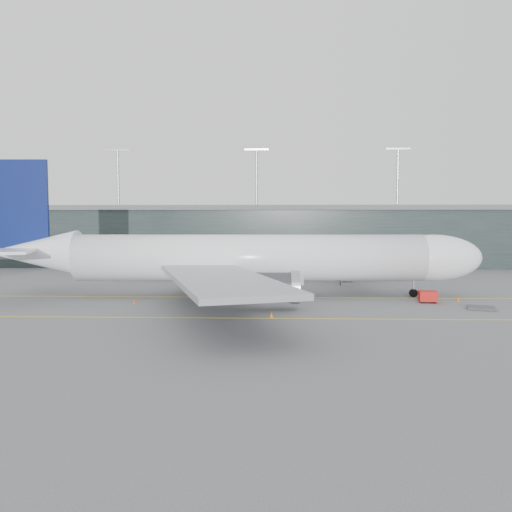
{
  "coord_description": "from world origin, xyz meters",
  "views": [
    {
      "loc": [
        9.23,
        -77.64,
        11.34
      ],
      "look_at": [
        6.67,
        -4.0,
        6.19
      ],
      "focal_mm": 35.0,
      "sensor_mm": 36.0,
      "label": 1
    }
  ],
  "objects": [
    {
      "name": "baggage_dolly",
      "position": [
        36.05,
        -13.09,
        0.2
      ],
      "size": [
        3.98,
        3.55,
        0.33
      ],
      "primitive_type": "cube",
      "rotation": [
        0.0,
        0.0,
        -0.31
      ],
      "color": "#3A393E",
      "rests_on": "ground"
    },
    {
      "name": "cone_wing_port",
      "position": [
        8.97,
        10.06,
        0.37
      ],
      "size": [
        0.46,
        0.46,
        0.74
      ],
      "primitive_type": "cone",
      "color": "#DF450C",
      "rests_on": "ground"
    },
    {
      "name": "uld_c",
      "position": [
        0.59,
        11.34,
        0.97
      ],
      "size": [
        2.07,
        1.68,
        1.85
      ],
      "rotation": [
        0.0,
        0.0,
        -0.02
      ],
      "color": "#35363A",
      "rests_on": "ground"
    },
    {
      "name": "cone_nose",
      "position": [
        35.49,
        -6.54,
        0.36
      ],
      "size": [
        0.45,
        0.45,
        0.71
      ],
      "primitive_type": "cone",
      "color": "#CB5F0B",
      "rests_on": "ground"
    },
    {
      "name": "taxiline_lead_main",
      "position": [
        5.0,
        20.0,
        0.01
      ],
      "size": [
        0.25,
        60.0,
        0.02
      ],
      "primitive_type": "cube",
      "color": "yellow",
      "rests_on": "ground"
    },
    {
      "name": "main_aircraft",
      "position": [
        5.21,
        -3.77,
        5.72
      ],
      "size": [
        72.61,
        68.31,
        20.39
      ],
      "rotation": [
        0.0,
        0.0,
        0.04
      ],
      "color": "white",
      "rests_on": "ground"
    },
    {
      "name": "cone_tail",
      "position": [
        -9.91,
        -10.03,
        0.31
      ],
      "size": [
        0.39,
        0.39,
        0.61
      ],
      "primitive_type": "cone",
      "color": "#EA420D",
      "rests_on": "ground"
    },
    {
      "name": "terminal",
      "position": [
        -0.0,
        58.0,
        7.62
      ],
      "size": [
        240.0,
        36.0,
        29.0
      ],
      "color": "#1D2828",
      "rests_on": "ground"
    },
    {
      "name": "taxiline_a",
      "position": [
        0.0,
        -4.0,
        0.01
      ],
      "size": [
        160.0,
        0.25,
        0.02
      ],
      "primitive_type": "cube",
      "color": "yellow",
      "rests_on": "ground"
    },
    {
      "name": "uld_b",
      "position": [
        -2.02,
        11.64,
        1.08
      ],
      "size": [
        2.8,
        2.57,
        2.06
      ],
      "rotation": [
        0.0,
        0.0,
        0.42
      ],
      "color": "#35363A",
      "rests_on": "ground"
    },
    {
      "name": "jet_bridge",
      "position": [
        21.81,
        24.62,
        4.9
      ],
      "size": [
        5.38,
        43.02,
        6.55
      ],
      "rotation": [
        0.0,
        0.0,
        0.05
      ],
      "color": "#2D2D32",
      "rests_on": "ground"
    },
    {
      "name": "cone_wing_stbd",
      "position": [
        9.03,
        -19.61,
        0.32
      ],
      "size": [
        0.41,
        0.41,
        0.65
      ],
      "primitive_type": "cone",
      "color": "orange",
      "rests_on": "ground"
    },
    {
      "name": "taxiline_b",
      "position": [
        0.0,
        -20.0,
        0.01
      ],
      "size": [
        160.0,
        0.25,
        0.02
      ],
      "primitive_type": "cube",
      "color": "yellow",
      "rests_on": "ground"
    },
    {
      "name": "ground",
      "position": [
        0.0,
        0.0,
        0.0
      ],
      "size": [
        320.0,
        320.0,
        0.0
      ],
      "primitive_type": "plane",
      "color": "#515156",
      "rests_on": "ground"
    },
    {
      "name": "gse_cart",
      "position": [
        30.76,
        -8.09,
        0.92
      ],
      "size": [
        2.51,
        1.69,
        1.65
      ],
      "rotation": [
        0.0,
        0.0,
        -0.06
      ],
      "color": "#B9120D",
      "rests_on": "ground"
    },
    {
      "name": "uld_a",
      "position": [
        -4.07,
        10.04,
        1.06
      ],
      "size": [
        2.74,
        2.51,
        2.01
      ],
      "rotation": [
        0.0,
        0.0,
        0.42
      ],
      "color": "#35363A",
      "rests_on": "ground"
    }
  ]
}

